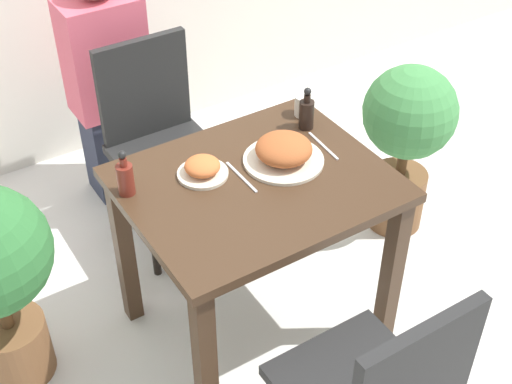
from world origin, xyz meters
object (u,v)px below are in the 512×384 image
at_px(drink_cup, 304,105).
at_px(person_figure, 108,82).
at_px(chair_far, 159,135).
at_px(side_plate, 202,168).
at_px(potted_plant_right, 407,132).
at_px(sauce_bottle, 306,113).
at_px(condiment_bottle, 125,177).
at_px(food_plate, 284,151).

xyz_separation_m(drink_cup, person_figure, (-0.45, 0.86, -0.18)).
height_order(chair_far, person_figure, person_figure).
xyz_separation_m(side_plate, potted_plant_right, (1.01, 0.07, -0.25)).
height_order(side_plate, sauce_bottle, sauce_bottle).
bearing_deg(person_figure, condiment_bottle, -108.48).
distance_m(chair_far, side_plate, 0.66).
xyz_separation_m(side_plate, drink_cup, (0.50, 0.13, 0.01)).
bearing_deg(side_plate, sauce_bottle, 6.38).
bearing_deg(person_figure, potted_plant_right, -44.23).
relative_size(chair_far, potted_plant_right, 1.12).
bearing_deg(sauce_bottle, person_figure, 113.23).
bearing_deg(potted_plant_right, side_plate, -176.27).
distance_m(sauce_bottle, potted_plant_right, 0.62).
height_order(drink_cup, potted_plant_right, drink_cup).
distance_m(food_plate, condiment_bottle, 0.54).
bearing_deg(condiment_bottle, chair_far, 56.57).
bearing_deg(food_plate, potted_plant_right, 11.31).
distance_m(side_plate, condiment_bottle, 0.26).
xyz_separation_m(side_plate, condiment_bottle, (-0.25, 0.05, 0.04)).
distance_m(chair_far, potted_plant_right, 1.04).
bearing_deg(food_plate, drink_cup, 41.74).
distance_m(food_plate, person_figure, 1.10).
xyz_separation_m(chair_far, food_plate, (0.16, -0.69, 0.27)).
xyz_separation_m(sauce_bottle, condiment_bottle, (-0.72, -0.00, 0.00)).
distance_m(food_plate, side_plate, 0.28).
height_order(food_plate, condiment_bottle, condiment_bottle).
distance_m(drink_cup, sauce_bottle, 0.09).
bearing_deg(condiment_bottle, person_figure, 71.52).
xyz_separation_m(food_plate, drink_cup, (0.23, 0.21, -0.00)).
height_order(condiment_bottle, person_figure, person_figure).
xyz_separation_m(food_plate, person_figure, (-0.21, 1.07, -0.18)).
height_order(drink_cup, person_figure, person_figure).
distance_m(side_plate, sauce_bottle, 0.47).
xyz_separation_m(drink_cup, condiment_bottle, (-0.76, -0.08, 0.02)).
xyz_separation_m(food_plate, potted_plant_right, (0.73, 0.15, -0.27)).
height_order(chair_far, food_plate, chair_far).
height_order(side_plate, condiment_bottle, condiment_bottle).
bearing_deg(condiment_bottle, potted_plant_right, 0.79).
relative_size(food_plate, person_figure, 0.24).
xyz_separation_m(chair_far, person_figure, (-0.05, 0.38, 0.08)).
bearing_deg(chair_far, condiment_bottle, -123.43).
bearing_deg(potted_plant_right, sauce_bottle, -178.53).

